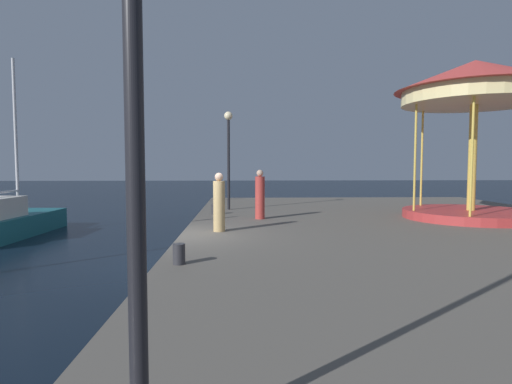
% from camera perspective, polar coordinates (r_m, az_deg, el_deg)
% --- Properties ---
extents(ground_plane, '(120.00, 120.00, 0.00)m').
position_cam_1_polar(ground_plane, '(11.93, -10.26, -9.51)').
color(ground_plane, black).
extents(quay_dock, '(14.77, 25.39, 0.80)m').
position_cam_1_polar(quay_dock, '(13.06, 24.05, -6.84)').
color(quay_dock, '#5B564F').
rests_on(quay_dock, ground).
extents(sailboat_teal, '(2.17, 5.53, 6.85)m').
position_cam_1_polar(sailboat_teal, '(18.27, -31.16, -3.47)').
color(sailboat_teal, '#19606B').
rests_on(sailboat_teal, ground).
extents(carousel, '(5.43, 5.43, 5.58)m').
position_cam_1_polar(carousel, '(16.83, 27.75, 11.14)').
color(carousel, '#B23333').
rests_on(carousel, quay_dock).
extents(lamp_post_near_edge, '(0.36, 0.36, 4.25)m').
position_cam_1_polar(lamp_post_near_edge, '(2.86, -16.62, 23.59)').
color(lamp_post_near_edge, black).
rests_on(lamp_post_near_edge, quay_dock).
extents(lamp_post_mid_promenade, '(0.36, 0.36, 4.18)m').
position_cam_1_polar(lamp_post_mid_promenade, '(17.87, -3.79, 6.78)').
color(lamp_post_mid_promenade, black).
rests_on(lamp_post_mid_promenade, quay_dock).
extents(bollard_south, '(0.24, 0.24, 0.40)m').
position_cam_1_polar(bollard_south, '(16.25, -5.70, -2.36)').
color(bollard_south, '#2D2D33').
rests_on(bollard_south, quay_dock).
extents(bollard_center, '(0.24, 0.24, 0.40)m').
position_cam_1_polar(bollard_center, '(8.28, -10.51, -8.35)').
color(bollard_center, '#2D2D33').
rests_on(bollard_center, quay_dock).
extents(person_mid_promenade, '(0.34, 0.34, 1.70)m').
position_cam_1_polar(person_mid_promenade, '(12.04, -5.08, -1.66)').
color(person_mid_promenade, tan).
rests_on(person_mid_promenade, quay_dock).
extents(person_far_corner, '(0.34, 0.34, 1.75)m').
position_cam_1_polar(person_far_corner, '(14.76, 0.54, -0.55)').
color(person_far_corner, '#B23833').
rests_on(person_far_corner, quay_dock).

